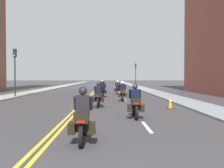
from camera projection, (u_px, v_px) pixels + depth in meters
name	position (u px, v px, depth m)	size (l,w,h in m)	color
ground_plane	(98.00, 88.00, 50.16)	(264.00, 264.00, 0.00)	#383638
sidewalk_left	(57.00, 87.00, 50.02)	(2.26, 144.00, 0.12)	gray
sidewalk_right	(139.00, 87.00, 50.29)	(2.26, 144.00, 0.12)	gray
centreline_yellow_inner	(97.00, 88.00, 50.16)	(0.12, 132.00, 0.01)	yellow
centreline_yellow_outer	(99.00, 88.00, 50.16)	(0.12, 132.00, 0.01)	yellow
lane_dashes_white	(120.00, 94.00, 31.22)	(0.14, 56.40, 0.01)	silver
motorcycle_0	(83.00, 120.00, 7.81)	(0.77, 2.22, 1.65)	black
motorcycle_1	(135.00, 104.00, 12.46)	(0.77, 2.15, 1.61)	black
motorcycle_2	(98.00, 97.00, 17.08)	(0.77, 2.25, 1.62)	black
motorcycle_3	(122.00, 93.00, 21.63)	(0.77, 2.23, 1.64)	black
motorcycle_4	(103.00, 90.00, 26.19)	(0.77, 2.12, 1.59)	black
motorcycle_5	(118.00, 88.00, 30.87)	(0.78, 2.17, 1.59)	black
motorcycle_6	(102.00, 87.00, 35.45)	(0.78, 2.21, 1.59)	black
traffic_cone_0	(170.00, 102.00, 16.27)	(0.34, 0.34, 0.77)	black
traffic_light_near	(15.00, 64.00, 25.42)	(0.28, 0.38, 4.69)	black
traffic_light_far	(136.00, 71.00, 49.38)	(0.28, 0.38, 4.55)	black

